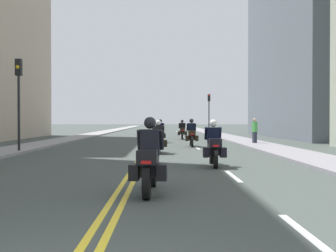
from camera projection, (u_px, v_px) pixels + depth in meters
name	position (u px, v px, depth m)	size (l,w,h in m)	color
ground_plane	(156.00, 133.00, 51.60)	(264.00, 264.00, 0.00)	#3D4541
sidewalk_left	(101.00, 133.00, 51.52)	(2.31, 144.00, 0.12)	gray
sidewalk_right	(211.00, 133.00, 51.68)	(2.31, 144.00, 0.12)	gray
centreline_yellow_inner	(155.00, 133.00, 51.60)	(0.12, 132.00, 0.01)	yellow
centreline_yellow_outer	(157.00, 133.00, 51.60)	(0.12, 132.00, 0.01)	yellow
lane_dashes_white	(188.00, 140.00, 32.63)	(0.14, 56.40, 0.01)	silver
building_right_1	(307.00, 3.00, 38.98)	(6.71, 21.47, 25.19)	slate
motorcycle_0	(150.00, 163.00, 8.84)	(0.78, 2.28, 1.63)	black
motorcycle_1	(214.00, 147.00, 14.11)	(0.77, 2.23, 1.59)	black
motorcycle_2	(158.00, 140.00, 19.76)	(0.78, 2.18, 1.59)	black
motorcycle_3	(192.00, 135.00, 24.92)	(0.77, 2.25, 1.68)	black
motorcycle_4	(160.00, 133.00, 29.51)	(0.76, 2.30, 1.67)	black
motorcycle_5	(182.00, 131.00, 34.83)	(0.77, 2.26, 1.64)	black
traffic_light_near	(19.00, 88.00, 19.99)	(0.28, 0.38, 4.51)	black
traffic_light_far	(209.00, 106.00, 47.02)	(0.28, 0.38, 4.56)	black
pedestrian_1	(255.00, 131.00, 26.92)	(0.30, 0.50, 1.70)	#252837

